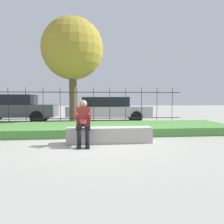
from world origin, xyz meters
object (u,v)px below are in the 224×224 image
Objects in this scene: person_seated_reader at (83,121)px; car_parked_left at (14,108)px; tree_behind_fence at (72,49)px; car_parked_center at (108,108)px; stone_bench at (109,136)px.

person_seated_reader is 0.29× the size of car_parked_left.
tree_behind_fence reaches higher than person_seated_reader.
tree_behind_fence is at bearing -21.02° from car_parked_left.
car_parked_center is at bearing 1.69° from car_parked_left.
tree_behind_fence reaches higher than car_parked_left.
car_parked_left reaches higher than stone_bench.
car_parked_center is (0.45, 5.75, 0.52)m from stone_bench.
car_parked_left is at bearing -176.94° from car_parked_center.
person_seated_reader is at bearing -160.06° from stone_bench.
car_parked_left is at bearing 157.78° from tree_behind_fence.
car_parked_left reaches higher than person_seated_reader.
car_parked_center is (4.98, 0.04, -0.07)m from car_parked_left.
stone_bench is at bearing -50.42° from car_parked_left.
car_parked_center is at bearing 85.48° from stone_bench.
tree_behind_fence reaches higher than stone_bench.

